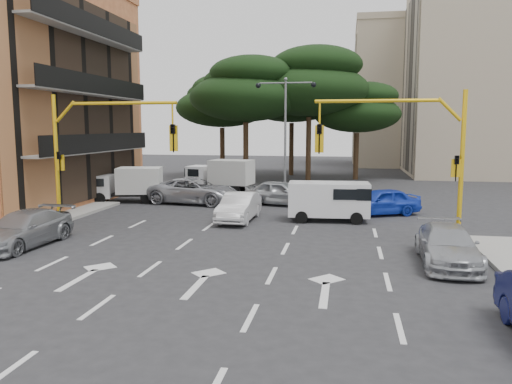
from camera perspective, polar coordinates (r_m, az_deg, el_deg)
ground at (r=19.40m, az=-2.53°, el=-6.23°), size 120.00×120.00×0.00m
median_strip at (r=34.92m, az=3.31°, el=0.03°), size 1.40×6.00×0.15m
apartment_beige_far at (r=63.09m, az=18.60°, el=10.51°), size 16.20×12.15×16.70m
pine_left_near at (r=41.25m, az=-1.12°, el=11.66°), size 9.15×9.15×10.23m
pine_center at (r=42.61m, az=6.19°, el=12.43°), size 9.98×9.98×11.16m
pine_left_far at (r=45.77m, az=-3.85°, el=10.37°), size 8.32×8.32×9.30m
pine_right at (r=44.36m, az=11.57°, el=9.43°), size 7.49×7.49×8.37m
pine_back at (r=47.70m, az=4.19°, el=11.08°), size 9.15×9.15×10.23m
signal_mast_right at (r=20.54m, az=17.65°, el=5.15°), size 5.79×0.37×6.00m
signal_mast_left at (r=23.16m, az=-18.16°, el=5.35°), size 5.79×0.37×6.00m
street_lamp_center at (r=34.64m, az=3.38°, el=8.85°), size 4.16×0.36×7.77m
car_white_hatch at (r=24.49m, az=-1.96°, el=-1.72°), size 1.56×4.18×1.37m
car_blue_compact at (r=26.83m, az=14.04°, el=-1.08°), size 4.46×3.26×1.41m
car_silver_wagon at (r=21.25m, az=-25.04°, el=-3.86°), size 2.11×4.74×1.35m
car_silver_cross_a at (r=30.17m, az=-7.03°, el=0.13°), size 5.78×3.20×1.53m
car_silver_cross_b at (r=29.33m, az=2.87°, el=-0.10°), size 4.56×2.63×1.46m
car_silver_parked at (r=17.97m, az=21.03°, el=-5.72°), size 1.94×4.50×1.29m
van_white at (r=24.65m, az=8.30°, el=-1.06°), size 3.98×2.00×1.94m
box_truck_a at (r=31.50m, az=-14.55°, el=0.80°), size 4.62×2.75×2.12m
box_truck_b at (r=35.14m, az=-4.08°, el=1.84°), size 4.93×2.68×2.30m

